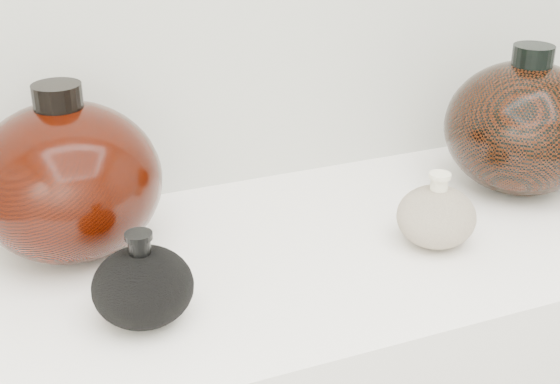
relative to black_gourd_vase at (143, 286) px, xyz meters
name	(u,v)px	position (x,y,z in m)	size (l,w,h in m)	color
black_gourd_vase	(143,286)	(0.00, 0.00, 0.00)	(0.12, 0.12, 0.12)	black
cream_gourd_vase	(436,216)	(0.43, 0.03, 0.00)	(0.14, 0.14, 0.11)	#BDAE90
left_round_pot	(68,180)	(-0.05, 0.20, 0.06)	(0.33, 0.33, 0.24)	black
right_round_pot	(523,127)	(0.65, 0.14, 0.06)	(0.25, 0.25, 0.24)	black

